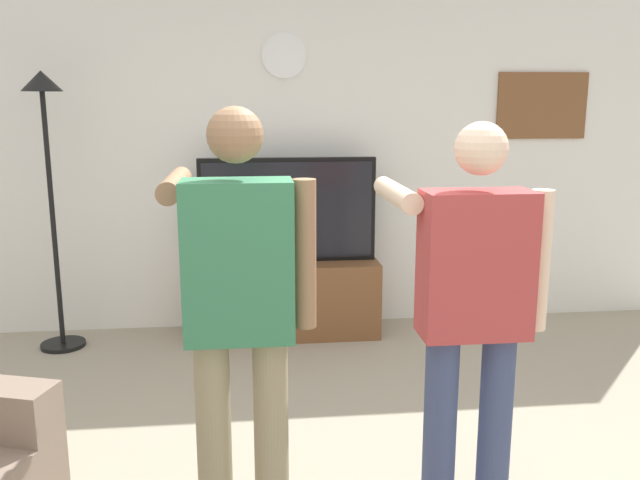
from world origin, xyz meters
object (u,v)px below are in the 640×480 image
(framed_picture, at_px, (542,106))
(person_standing_nearer_lamp, at_px, (239,307))
(television, at_px, (288,210))
(floor_lamp, at_px, (47,154))
(wall_clock, at_px, (284,56))
(person_standing_nearer_couch, at_px, (472,304))
(tv_stand, at_px, (289,299))

(framed_picture, bearing_deg, person_standing_nearer_lamp, -131.38)
(television, bearing_deg, floor_lamp, -176.44)
(person_standing_nearer_lamp, bearing_deg, framed_picture, 48.62)
(wall_clock, bearing_deg, framed_picture, 0.14)
(person_standing_nearer_couch, bearing_deg, framed_picture, 61.58)
(wall_clock, distance_m, framed_picture, 2.10)
(floor_lamp, relative_size, person_standing_nearer_lamp, 1.12)
(floor_lamp, xyz_separation_m, person_standing_nearer_couch, (2.29, -2.34, -0.44))
(tv_stand, xyz_separation_m, wall_clock, (0.00, 0.29, 1.83))
(wall_clock, relative_size, floor_lamp, 0.17)
(wall_clock, height_order, person_standing_nearer_couch, wall_clock)
(tv_stand, height_order, wall_clock, wall_clock)
(floor_lamp, bearing_deg, wall_clock, 11.68)
(tv_stand, distance_m, television, 0.69)
(wall_clock, xyz_separation_m, framed_picture, (2.06, 0.00, -0.37))
(tv_stand, relative_size, person_standing_nearer_lamp, 0.77)
(person_standing_nearer_lamp, bearing_deg, wall_clock, 82.83)
(person_standing_nearer_couch, bearing_deg, floor_lamp, 134.45)
(floor_lamp, bearing_deg, television, 3.56)
(framed_picture, bearing_deg, floor_lamp, -174.61)
(tv_stand, bearing_deg, television, 90.00)
(tv_stand, distance_m, person_standing_nearer_lamp, 2.56)
(television, relative_size, floor_lamp, 0.67)
(tv_stand, distance_m, wall_clock, 1.85)
(person_standing_nearer_lamp, height_order, person_standing_nearer_couch, person_standing_nearer_lamp)
(tv_stand, relative_size, wall_clock, 4.08)
(wall_clock, distance_m, floor_lamp, 1.86)
(person_standing_nearer_couch, bearing_deg, tv_stand, 104.18)
(tv_stand, height_order, floor_lamp, floor_lamp)
(framed_picture, relative_size, person_standing_nearer_couch, 0.43)
(television, distance_m, floor_lamp, 1.75)
(tv_stand, bearing_deg, wall_clock, 90.00)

